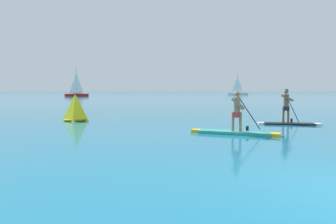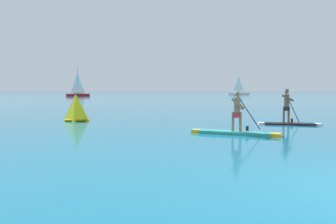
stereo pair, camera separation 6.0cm
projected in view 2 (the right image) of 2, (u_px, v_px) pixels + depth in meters
paddleboarder_mid_center at (236, 126)px, 13.01m from camera, size 3.27×1.98×1.71m
paddleboarder_far_right at (289, 116)px, 16.52m from camera, size 3.01×1.31×1.83m
race_marker_buoy at (76, 109)px, 18.48m from camera, size 1.26×1.26×1.50m
sailboat_left_horizon at (78, 93)px, 76.85m from camera, size 5.40×3.01×7.02m
sailboat_right_horizon at (239, 92)px, 98.93m from camera, size 6.40×3.20×6.54m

